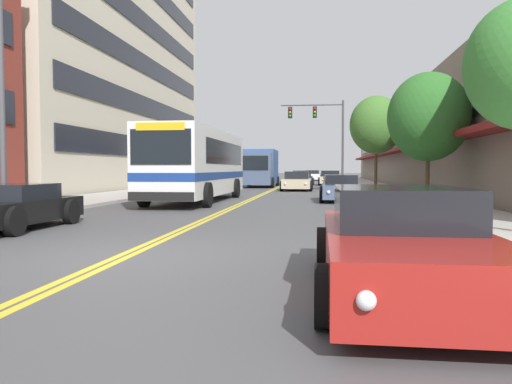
% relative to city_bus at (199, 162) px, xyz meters
% --- Properties ---
extents(ground_plane, '(240.00, 240.00, 0.00)m').
position_rel_city_bus_xyz_m(ground_plane, '(2.29, 22.40, -1.83)').
color(ground_plane, '#4C4C4F').
extents(sidewalk_left, '(3.91, 106.00, 0.13)m').
position_rel_city_bus_xyz_m(sidewalk_left, '(-5.17, 22.40, -1.76)').
color(sidewalk_left, '#B2ADA5').
rests_on(sidewalk_left, ground_plane).
extents(sidewalk_right, '(3.91, 106.00, 0.13)m').
position_rel_city_bus_xyz_m(sidewalk_right, '(9.74, 22.40, -1.76)').
color(sidewalk_right, '#B2ADA5').
rests_on(sidewalk_right, ground_plane).
extents(centre_line, '(0.34, 106.00, 0.01)m').
position_rel_city_bus_xyz_m(centre_line, '(2.29, 22.40, -1.83)').
color(centre_line, yellow).
rests_on(centre_line, ground_plane).
extents(office_tower_left, '(12.08, 29.55, 24.80)m').
position_rel_city_bus_xyz_m(office_tower_left, '(-13.36, 13.87, 10.57)').
color(office_tower_left, beige).
rests_on(office_tower_left, ground_plane).
extents(storefront_row_right, '(9.10, 68.00, 7.09)m').
position_rel_city_bus_xyz_m(storefront_row_right, '(15.92, 22.40, 1.71)').
color(storefront_row_right, gray).
rests_on(storefront_row_right, ground_plane).
extents(city_bus, '(2.86, 11.07, 3.24)m').
position_rel_city_bus_xyz_m(city_bus, '(0.00, 0.00, 0.00)').
color(city_bus, silver).
rests_on(city_bus, ground_plane).
extents(car_charcoal_parked_left_near, '(1.98, 4.23, 1.39)m').
position_rel_city_bus_xyz_m(car_charcoal_parked_left_near, '(-1.97, 11.49, -1.19)').
color(car_charcoal_parked_left_near, '#232328').
rests_on(car_charcoal_parked_left_near, ground_plane).
extents(car_black_parked_left_mid, '(2.10, 4.28, 1.14)m').
position_rel_city_bus_xyz_m(car_black_parked_left_mid, '(-2.09, -11.21, -1.28)').
color(car_black_parked_left_mid, black).
rests_on(car_black_parked_left_mid, ground_plane).
extents(car_red_parked_right_foreground, '(2.08, 4.92, 1.30)m').
position_rel_city_bus_xyz_m(car_red_parked_right_foreground, '(6.69, -16.62, -1.23)').
color(car_red_parked_right_foreground, maroon).
rests_on(car_red_parked_right_foreground, ground_plane).
extents(car_champagne_parked_right_mid, '(2.16, 4.16, 1.34)m').
position_rel_city_bus_xyz_m(car_champagne_parked_right_mid, '(6.56, 23.72, -1.21)').
color(car_champagne_parked_right_mid, beige).
rests_on(car_champagne_parked_right_mid, ground_plane).
extents(car_slate_blue_parked_right_far, '(1.97, 4.21, 1.24)m').
position_rel_city_bus_xyz_m(car_slate_blue_parked_right_far, '(6.64, 0.73, -1.25)').
color(car_slate_blue_parked_right_far, '#475675').
rests_on(car_slate_blue_parked_right_far, ground_plane).
extents(car_beige_moving_lead, '(2.16, 4.45, 1.33)m').
position_rel_city_bus_xyz_m(car_beige_moving_lead, '(4.06, 11.99, -1.21)').
color(car_beige_moving_lead, '#BCAD89').
rests_on(car_beige_moving_lead, ground_plane).
extents(car_white_moving_second, '(2.11, 4.63, 1.31)m').
position_rel_city_bus_xyz_m(car_white_moving_second, '(4.69, 41.16, -1.21)').
color(car_white_moving_second, white).
rests_on(car_white_moving_second, ground_plane).
extents(car_navy_moving_third, '(2.16, 4.16, 1.34)m').
position_rel_city_bus_xyz_m(car_navy_moving_third, '(3.99, 23.74, -1.22)').
color(car_navy_moving_third, '#19234C').
rests_on(car_navy_moving_third, ground_plane).
extents(box_truck, '(2.79, 6.79, 3.12)m').
position_rel_city_bus_xyz_m(box_truck, '(0.66, 18.62, -0.21)').
color(box_truck, '#475675').
rests_on(box_truck, ground_plane).
extents(traffic_signal_mast, '(5.19, 0.38, 7.12)m').
position_rel_city_bus_xyz_m(traffic_signal_mast, '(5.83, 18.73, 3.19)').
color(traffic_signal_mast, '#47474C').
rests_on(traffic_signal_mast, ground_plane).
extents(street_lamp_left_near, '(2.21, 0.28, 7.27)m').
position_rel_city_bus_xyz_m(street_lamp_left_near, '(-2.70, -10.13, 2.53)').
color(street_lamp_left_near, '#47474C').
rests_on(street_lamp_left_near, ground_plane).
extents(street_tree_right_mid, '(3.36, 3.36, 5.41)m').
position_rel_city_bus_xyz_m(street_tree_right_mid, '(10.15, -1.26, 1.86)').
color(street_tree_right_mid, brown).
rests_on(street_tree_right_mid, sidewalk_right).
extents(street_tree_right_far, '(3.40, 3.40, 6.09)m').
position_rel_city_bus_xyz_m(street_tree_right_far, '(9.24, 10.13, 2.51)').
color(street_tree_right_far, brown).
rests_on(street_tree_right_far, sidewalk_right).
extents(fire_hydrant, '(0.31, 0.23, 0.82)m').
position_rel_city_bus_xyz_m(fire_hydrant, '(8.23, -7.53, -1.29)').
color(fire_hydrant, '#B7B7BC').
rests_on(fire_hydrant, sidewalk_right).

